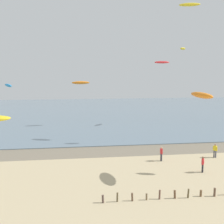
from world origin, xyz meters
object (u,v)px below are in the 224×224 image
at_px(person_nearest_camera, 203,164).
at_px(kite_aloft_1, 8,85).
at_px(person_mid_beach, 161,153).
at_px(person_by_waterline, 215,150).
at_px(kite_aloft_2, 190,5).
at_px(kite_aloft_6, 183,49).
at_px(kite_aloft_0, 202,95).
at_px(kite_aloft_3, 162,62).
at_px(kite_aloft_7, 81,83).

bearing_deg(person_nearest_camera, kite_aloft_1, 155.32).
bearing_deg(person_mid_beach, kite_aloft_1, 163.17).
bearing_deg(kite_aloft_1, person_by_waterline, -128.67).
relative_size(kite_aloft_2, kite_aloft_6, 1.16).
bearing_deg(person_by_waterline, kite_aloft_0, -129.35).
relative_size(kite_aloft_0, kite_aloft_3, 1.65).
xyz_separation_m(person_nearest_camera, person_by_waterline, (3.82, 4.73, 0.00)).
distance_m(person_nearest_camera, kite_aloft_7, 31.21).
bearing_deg(kite_aloft_3, kite_aloft_7, -48.95).
distance_m(kite_aloft_0, kite_aloft_2, 20.83).
bearing_deg(person_nearest_camera, person_mid_beach, 126.06).
relative_size(person_mid_beach, kite_aloft_0, 0.48).
height_order(person_nearest_camera, person_mid_beach, same).
bearing_deg(kite_aloft_3, kite_aloft_0, 93.45).
bearing_deg(person_nearest_camera, kite_aloft_7, 113.21).
xyz_separation_m(kite_aloft_0, kite_aloft_3, (0.28, 13.80, 3.59)).
xyz_separation_m(person_by_waterline, kite_aloft_7, (-15.77, 23.12, 7.46)).
bearing_deg(person_by_waterline, kite_aloft_6, 79.83).
distance_m(person_nearest_camera, kite_aloft_1, 24.80).
distance_m(person_nearest_camera, kite_aloft_3, 16.71).
bearing_deg(kite_aloft_3, kite_aloft_2, -149.30).
bearing_deg(person_mid_beach, kite_aloft_2, 56.05).
bearing_deg(kite_aloft_7, person_mid_beach, -76.04).
relative_size(person_nearest_camera, kite_aloft_2, 0.54).
height_order(person_by_waterline, kite_aloft_1, kite_aloft_1).
xyz_separation_m(person_nearest_camera, kite_aloft_7, (-11.94, 27.85, 7.46)).
distance_m(kite_aloft_2, kite_aloft_7, 23.77).
height_order(kite_aloft_3, kite_aloft_7, kite_aloft_3).
relative_size(person_nearest_camera, person_by_waterline, 1.00).
bearing_deg(person_nearest_camera, person_by_waterline, 51.08).
distance_m(person_mid_beach, kite_aloft_3, 13.94).
relative_size(person_nearest_camera, person_mid_beach, 1.00).
bearing_deg(kite_aloft_7, person_by_waterline, -62.26).
relative_size(kite_aloft_0, kite_aloft_1, 1.66).
distance_m(kite_aloft_0, kite_aloft_7, 30.99).
relative_size(person_mid_beach, kite_aloft_2, 0.54).
height_order(kite_aloft_6, kite_aloft_7, kite_aloft_6).
xyz_separation_m(person_nearest_camera, person_mid_beach, (-3.13, 4.31, 0.00)).
bearing_deg(kite_aloft_6, person_mid_beach, -173.91).
distance_m(kite_aloft_0, kite_aloft_3, 14.26).
height_order(person_mid_beach, kite_aloft_3, kite_aloft_3).
height_order(person_nearest_camera, kite_aloft_2, kite_aloft_2).
xyz_separation_m(kite_aloft_3, kite_aloft_6, (8.44, 13.81, 3.05)).
height_order(person_mid_beach, kite_aloft_0, kite_aloft_0).
height_order(person_by_waterline, kite_aloft_6, kite_aloft_6).
bearing_deg(kite_aloft_0, kite_aloft_6, -23.56).
relative_size(kite_aloft_3, kite_aloft_7, 0.63).
height_order(person_nearest_camera, kite_aloft_3, kite_aloft_3).
height_order(person_mid_beach, kite_aloft_7, kite_aloft_7).
bearing_deg(person_mid_beach, person_nearest_camera, -53.94).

